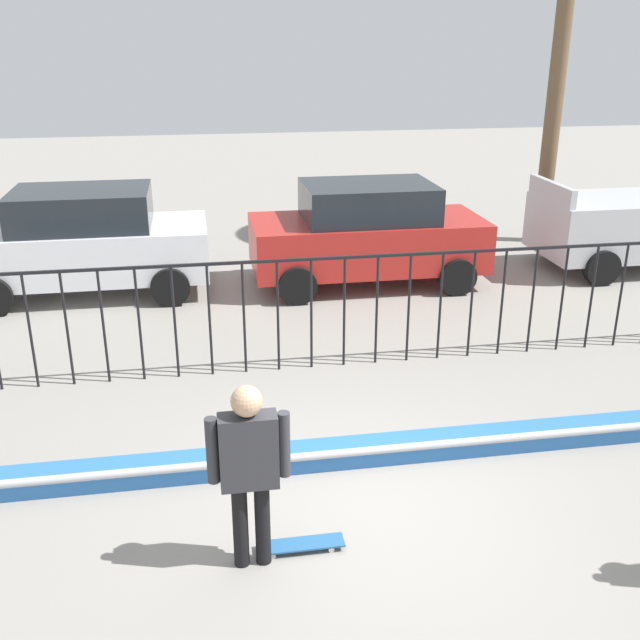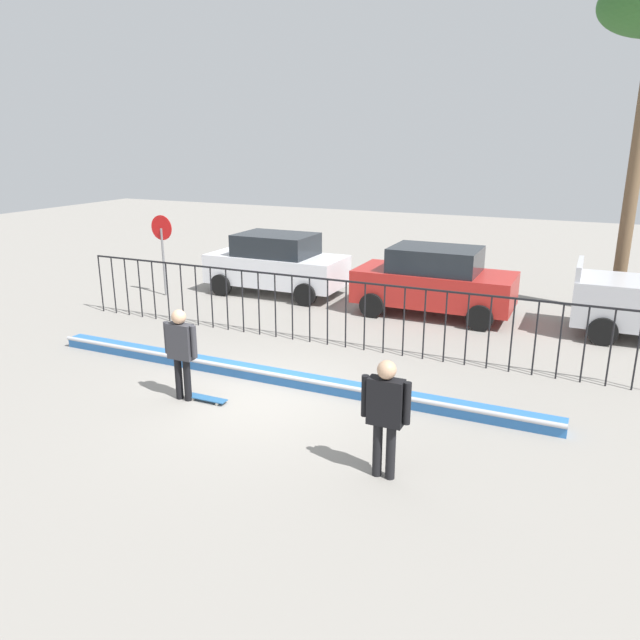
{
  "view_description": "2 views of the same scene",
  "coord_description": "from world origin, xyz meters",
  "views": [
    {
      "loc": [
        -1.48,
        -6.05,
        4.43
      ],
      "look_at": [
        -0.09,
        2.1,
        1.21
      ],
      "focal_mm": 41.21,
      "sensor_mm": 36.0,
      "label": 1
    },
    {
      "loc": [
        5.55,
        -9.16,
        4.73
      ],
      "look_at": [
        0.4,
        2.05,
        1.02
      ],
      "focal_mm": 33.93,
      "sensor_mm": 36.0,
      "label": 2
    }
  ],
  "objects": [
    {
      "name": "bowl_coping_ledge",
      "position": [
        0.0,
        0.81,
        0.12
      ],
      "size": [
        11.0,
        0.4,
        0.27
      ],
      "color": "#2D6BB7",
      "rests_on": "ground"
    },
    {
      "name": "stop_sign",
      "position": [
        -6.55,
        5.59,
        1.62
      ],
      "size": [
        0.76,
        0.07,
        2.5
      ],
      "color": "slate",
      "rests_on": "ground"
    },
    {
      "name": "skateboard",
      "position": [
        -0.73,
        -0.57,
        0.06
      ],
      "size": [
        0.8,
        0.2,
        0.07
      ],
      "rotation": [
        0.0,
        0.0,
        -0.18
      ],
      "color": "#26598C",
      "rests_on": "ground"
    },
    {
      "name": "skateboarder",
      "position": [
        -1.17,
        -0.67,
        1.06
      ],
      "size": [
        0.71,
        0.27,
        1.76
      ],
      "rotation": [
        0.0,
        0.0,
        0.35
      ],
      "color": "black",
      "rests_on": "ground"
    },
    {
      "name": "ground_plane",
      "position": [
        0.0,
        0.0,
        0.0
      ],
      "size": [
        60.0,
        60.0,
        0.0
      ],
      "primitive_type": "plane",
      "color": "gray"
    },
    {
      "name": "camera_operator",
      "position": [
        3.14,
        -1.69,
        1.08
      ],
      "size": [
        0.73,
        0.27,
        1.8
      ],
      "rotation": [
        0.0,
        0.0,
        2.24
      ],
      "color": "black",
      "rests_on": "ground"
    },
    {
      "name": "parked_car_white",
      "position": [
        -3.48,
        7.23,
        0.97
      ],
      "size": [
        4.3,
        2.12,
        1.9
      ],
      "rotation": [
        0.0,
        0.0,
        -0.0
      ],
      "color": "silver",
      "rests_on": "ground"
    },
    {
      "name": "parked_car_red",
      "position": [
        1.63,
        6.93,
        0.97
      ],
      "size": [
        4.3,
        2.12,
        1.9
      ],
      "rotation": [
        0.0,
        0.0,
        0.06
      ],
      "color": "#B2231E",
      "rests_on": "ground"
    },
    {
      "name": "perimeter_fence",
      "position": [
        -0.0,
        3.35,
        1.01
      ],
      "size": [
        14.04,
        0.04,
        1.62
      ],
      "color": "black",
      "rests_on": "ground"
    }
  ]
}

